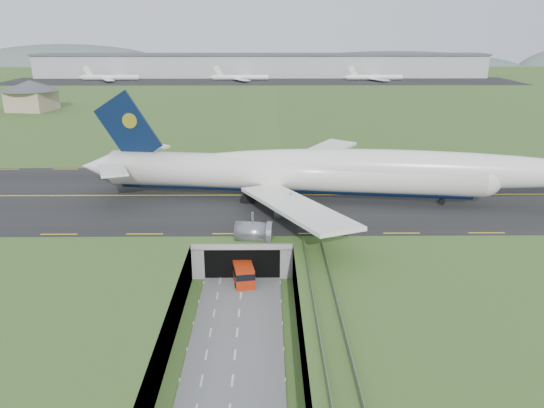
{
  "coord_description": "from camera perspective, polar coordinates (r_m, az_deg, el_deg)",
  "views": [
    {
      "loc": [
        4.03,
        -68.56,
        38.19
      ],
      "look_at": [
        4.83,
        20.0,
        8.61
      ],
      "focal_mm": 35.0,
      "sensor_mm": 36.0,
      "label": 1
    }
  ],
  "objects": [
    {
      "name": "cargo_terminal",
      "position": [
        368.79,
        -1.2,
        14.7
      ],
      "size": [
        320.0,
        67.0,
        15.6
      ],
      "color": "#B2B2B2",
      "rests_on": "ground"
    },
    {
      "name": "trench_road",
      "position": [
        72.08,
        -3.75,
        -13.48
      ],
      "size": [
        12.0,
        75.0,
        0.2
      ],
      "primitive_type": "cube",
      "color": "slate",
      "rests_on": "ground"
    },
    {
      "name": "service_building",
      "position": [
        238.06,
        -24.5,
        10.84
      ],
      "size": [
        25.93,
        25.93,
        12.21
      ],
      "rotation": [
        0.0,
        0.0,
        -0.17
      ],
      "color": "tan",
      "rests_on": "ground"
    },
    {
      "name": "ground",
      "position": [
        78.58,
        -3.45,
        -10.64
      ],
      "size": [
        900.0,
        900.0,
        0.0
      ],
      "primitive_type": "plane",
      "color": "#375321",
      "rests_on": "ground"
    },
    {
      "name": "airfield_deck",
      "position": [
        77.17,
        -3.49,
        -8.7
      ],
      "size": [
        800.0,
        800.0,
        6.0
      ],
      "primitive_type": "cube",
      "color": "gray",
      "rests_on": "ground"
    },
    {
      "name": "jumbo_jet",
      "position": [
        102.27,
        6.27,
        3.4
      ],
      "size": [
        103.05,
        64.29,
        21.45
      ],
      "rotation": [
        0.0,
        0.0,
        -0.13
      ],
      "color": "white",
      "rests_on": "ground"
    },
    {
      "name": "shuttle_tram",
      "position": [
        84.32,
        -3.19,
        -7.17
      ],
      "size": [
        4.22,
        8.22,
        3.19
      ],
      "rotation": [
        0.0,
        0.0,
        0.17
      ],
      "color": "#B2280B",
      "rests_on": "ground"
    },
    {
      "name": "taxiway",
      "position": [
        106.59,
        -2.66,
        0.92
      ],
      "size": [
        800.0,
        44.0,
        0.18
      ],
      "primitive_type": "cube",
      "color": "black",
      "rests_on": "airfield_deck"
    },
    {
      "name": "guideway",
      "position": [
        59.78,
        6.49,
        -15.02
      ],
      "size": [
        3.0,
        53.0,
        7.05
      ],
      "color": "#A8A8A3",
      "rests_on": "ground"
    },
    {
      "name": "distant_hills",
      "position": [
        503.97,
        6.55,
        13.56
      ],
      "size": [
        700.0,
        91.0,
        60.0
      ],
      "color": "#52625C",
      "rests_on": "ground"
    },
    {
      "name": "tunnel_portal",
      "position": [
        92.21,
        -2.99,
        -3.77
      ],
      "size": [
        17.0,
        22.3,
        6.0
      ],
      "color": "gray",
      "rests_on": "ground"
    }
  ]
}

